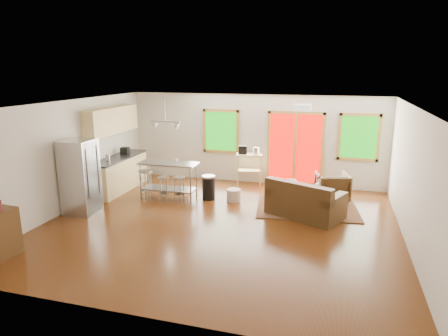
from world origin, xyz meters
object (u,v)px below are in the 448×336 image
(ottoman, at_px, (286,190))
(refrigerator, at_px, (80,177))
(rug, at_px, (307,207))
(coffee_table, at_px, (308,194))
(kitchen_cart, at_px, (248,158))
(armchair, at_px, (332,185))
(loveseat, at_px, (304,202))
(island, at_px, (169,174))

(ottoman, distance_m, refrigerator, 5.14)
(rug, height_order, coffee_table, coffee_table)
(refrigerator, bearing_deg, kitchen_cart, 45.52)
(rug, relative_size, armchair, 3.00)
(loveseat, distance_m, armchair, 1.52)
(refrigerator, height_order, island, refrigerator)
(island, distance_m, kitchen_cart, 2.50)
(armchair, xyz_separation_m, island, (-4.11, -0.97, 0.26))
(coffee_table, relative_size, kitchen_cart, 0.96)
(coffee_table, distance_m, ottoman, 0.84)
(kitchen_cart, bearing_deg, island, -133.32)
(refrigerator, bearing_deg, coffee_table, 19.49)
(rug, bearing_deg, kitchen_cart, 138.76)
(loveseat, height_order, coffee_table, loveseat)
(refrigerator, relative_size, kitchen_cart, 1.51)
(kitchen_cart, bearing_deg, ottoman, -37.54)
(island, bearing_deg, armchair, 13.30)
(refrigerator, bearing_deg, armchair, 23.49)
(loveseat, height_order, refrigerator, refrigerator)
(loveseat, height_order, island, island)
(loveseat, height_order, kitchen_cart, kitchen_cart)
(armchair, distance_m, kitchen_cart, 2.57)
(island, bearing_deg, kitchen_cart, 46.68)
(refrigerator, bearing_deg, rug, 18.51)
(loveseat, bearing_deg, island, -162.85)
(ottoman, bearing_deg, refrigerator, -151.36)
(coffee_table, height_order, armchair, armchair)
(coffee_table, bearing_deg, loveseat, -91.96)
(rug, relative_size, loveseat, 1.28)
(loveseat, bearing_deg, armchair, 91.51)
(rug, xyz_separation_m, armchair, (0.56, 0.76, 0.39))
(coffee_table, xyz_separation_m, refrigerator, (-5.08, -1.88, 0.54))
(loveseat, xyz_separation_m, island, (-3.53, 0.43, 0.31))
(loveseat, relative_size, armchair, 2.35)
(coffee_table, relative_size, ottoman, 1.74)
(kitchen_cart, bearing_deg, refrigerator, -133.69)
(rug, xyz_separation_m, kitchen_cart, (-1.84, 1.61, 0.78))
(loveseat, distance_m, coffee_table, 0.74)
(refrigerator, relative_size, island, 1.15)
(armchair, distance_m, island, 4.23)
(loveseat, bearing_deg, coffee_table, 112.15)
(rug, bearing_deg, ottoman, 132.34)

